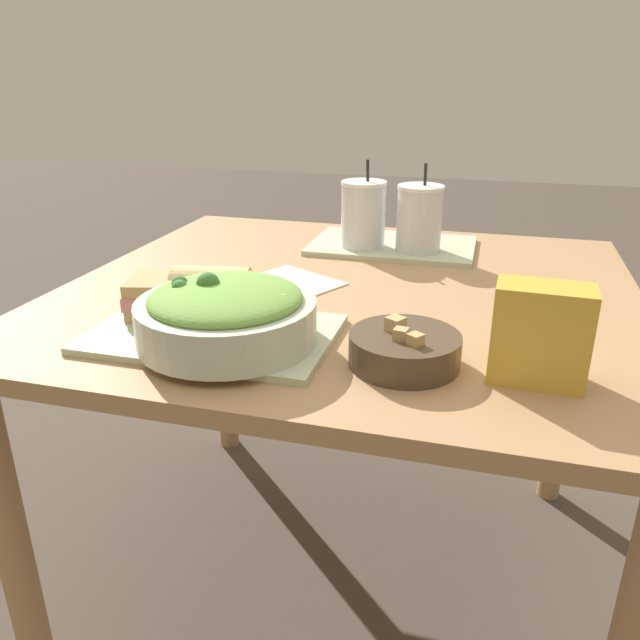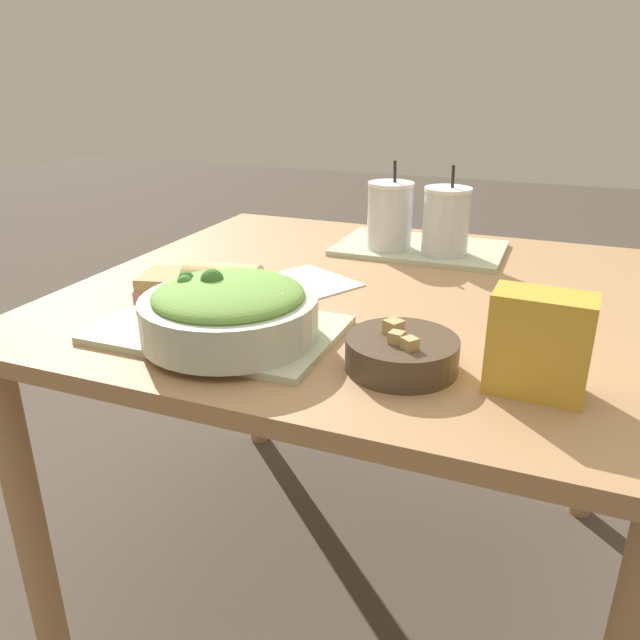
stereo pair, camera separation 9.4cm
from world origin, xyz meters
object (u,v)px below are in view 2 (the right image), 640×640
object	(u,v)px
sandwich_near	(178,291)
chip_bag	(539,344)
napkin_folded	(314,280)
drink_cup_dark	(390,218)
soup_bowl	(402,352)
baguette_near	(224,286)
drink_cup_red	(446,223)
salad_bowl	(229,309)

from	to	relation	value
sandwich_near	chip_bag	distance (m)	0.60
sandwich_near	napkin_folded	bearing A→B (deg)	46.07
sandwich_near	drink_cup_dark	bearing A→B (deg)	51.73
soup_bowl	sandwich_near	bearing A→B (deg)	171.43
baguette_near	drink_cup_red	bearing A→B (deg)	-41.73
napkin_folded	drink_cup_dark	bearing A→B (deg)	72.23
salad_bowl	drink_cup_red	world-z (taller)	drink_cup_red
drink_cup_dark	chip_bag	bearing A→B (deg)	-57.82
baguette_near	drink_cup_dark	world-z (taller)	drink_cup_dark
salad_bowl	drink_cup_dark	distance (m)	0.60
salad_bowl	chip_bag	size ratio (longest dim) A/B	1.98
soup_bowl	napkin_folded	xyz separation A→B (m)	(-0.27, 0.32, -0.02)
salad_bowl	napkin_folded	distance (m)	0.34
drink_cup_dark	salad_bowl	bearing A→B (deg)	-98.24
salad_bowl	baguette_near	distance (m)	0.13
salad_bowl	baguette_near	xyz separation A→B (m)	(-0.07, 0.11, -0.01)
sandwich_near	baguette_near	world-z (taller)	baguette_near
soup_bowl	drink_cup_dark	bearing A→B (deg)	107.63
drink_cup_dark	napkin_folded	size ratio (longest dim) A/B	0.93
salad_bowl	sandwich_near	world-z (taller)	salad_bowl
sandwich_near	baguette_near	xyz separation A→B (m)	(0.07, 0.04, 0.01)
baguette_near	chip_bag	size ratio (longest dim) A/B	1.04
baguette_near	chip_bag	distance (m)	0.54
drink_cup_dark	drink_cup_red	xyz separation A→B (m)	(0.13, 0.00, -0.00)
drink_cup_dark	napkin_folded	distance (m)	0.29
baguette_near	drink_cup_dark	size ratio (longest dim) A/B	0.72
salad_bowl	drink_cup_dark	world-z (taller)	drink_cup_dark
soup_bowl	baguette_near	bearing A→B (deg)	164.00
napkin_folded	soup_bowl	bearing A→B (deg)	-50.26
drink_cup_red	baguette_near	bearing A→B (deg)	-120.86
salad_bowl	sandwich_near	distance (m)	0.16
drink_cup_dark	chip_bag	xyz separation A→B (m)	(0.37, -0.58, -0.01)
napkin_folded	drink_cup_red	bearing A→B (deg)	50.66
soup_bowl	chip_bag	distance (m)	0.19
chip_bag	baguette_near	bearing A→B (deg)	172.07
baguette_near	drink_cup_dark	xyz separation A→B (m)	(0.16, 0.48, 0.03)
drink_cup_dark	drink_cup_red	world-z (taller)	drink_cup_dark
salad_bowl	baguette_near	world-z (taller)	salad_bowl
sandwich_near	drink_cup_red	xyz separation A→B (m)	(0.36, 0.52, 0.04)
salad_bowl	baguette_near	bearing A→B (deg)	123.25
chip_bag	napkin_folded	world-z (taller)	chip_bag
baguette_near	sandwich_near	bearing A→B (deg)	105.79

